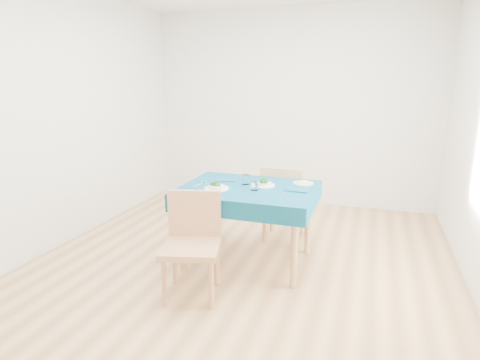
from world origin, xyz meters
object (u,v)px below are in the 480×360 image
(table, at_px, (248,225))
(chair_near, at_px, (191,232))
(side_plate, at_px, (303,183))
(bowl_far, at_px, (264,183))
(bowl_near, at_px, (217,186))
(chair_far, at_px, (285,191))

(table, distance_m, chair_near, 0.82)
(side_plate, bearing_deg, bowl_far, -149.55)
(side_plate, bearing_deg, table, -147.90)
(bowl_near, height_order, side_plate, bowl_near)
(chair_far, height_order, side_plate, chair_far)
(chair_far, bearing_deg, chair_near, 72.24)
(bowl_near, height_order, bowl_far, bowl_near)
(chair_near, bearing_deg, side_plate, 40.82)
(chair_near, bearing_deg, chair_far, 57.82)
(table, xyz_separation_m, side_plate, (0.47, 0.29, 0.38))
(table, height_order, chair_near, chair_near)
(table, height_order, side_plate, side_plate)
(chair_far, xyz_separation_m, side_plate, (0.26, -0.40, 0.21))
(bowl_near, xyz_separation_m, bowl_far, (0.38, 0.25, -0.00))
(bowl_near, bearing_deg, chair_far, 61.78)
(chair_near, bearing_deg, bowl_far, 51.37)
(table, bearing_deg, bowl_far, 36.32)
(bowl_far, xyz_separation_m, side_plate, (0.34, 0.20, -0.03))
(chair_near, distance_m, bowl_far, 0.96)
(bowl_far, bearing_deg, side_plate, 30.45)
(side_plate, bearing_deg, bowl_near, -147.98)
(side_plate, bearing_deg, chair_far, 123.24)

